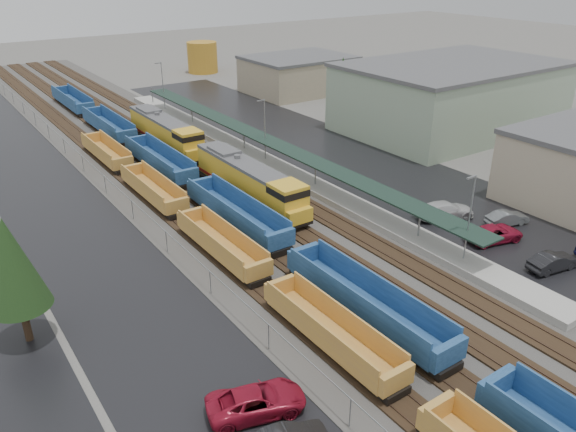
{
  "coord_description": "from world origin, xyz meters",
  "views": [
    {
      "loc": [
        -25.17,
        -4.73,
        23.28
      ],
      "look_at": [
        0.78,
        32.63,
        2.0
      ],
      "focal_mm": 35.0,
      "sensor_mm": 36.0,
      "label": 1
    }
  ],
  "objects_px": {
    "locomotive_trail": "(166,133)",
    "parked_car_east_c": "(445,210)",
    "parked_car_east_b": "(494,233)",
    "parked_car_west_c": "(256,401)",
    "storage_tank": "(202,57)",
    "parked_car_east_a": "(553,262)",
    "parked_car_east_e": "(507,218)",
    "well_string_blue": "(236,214)",
    "well_string_yellow": "(269,283)",
    "locomotive_lead": "(251,182)"
  },
  "relations": [
    {
      "from": "well_string_yellow",
      "to": "parked_car_east_c",
      "type": "relative_size",
      "value": 15.13
    },
    {
      "from": "locomotive_trail",
      "to": "parked_car_east_c",
      "type": "relative_size",
      "value": 3.33
    },
    {
      "from": "well_string_yellow",
      "to": "parked_car_east_e",
      "type": "xyz_separation_m",
      "value": [
        25.06,
        -2.62,
        -0.43
      ]
    },
    {
      "from": "well_string_yellow",
      "to": "parked_car_west_c",
      "type": "bearing_deg",
      "value": -126.43
    },
    {
      "from": "well_string_blue",
      "to": "parked_car_east_a",
      "type": "height_order",
      "value": "well_string_blue"
    },
    {
      "from": "parked_car_east_b",
      "to": "locomotive_trail",
      "type": "bearing_deg",
      "value": 32.84
    },
    {
      "from": "parked_car_east_b",
      "to": "parked_car_east_e",
      "type": "bearing_deg",
      "value": -55.28
    },
    {
      "from": "parked_car_west_c",
      "to": "parked_car_east_c",
      "type": "relative_size",
      "value": 0.98
    },
    {
      "from": "well_string_blue",
      "to": "parked_car_east_c",
      "type": "bearing_deg",
      "value": -29.93
    },
    {
      "from": "locomotive_trail",
      "to": "parked_car_east_e",
      "type": "xyz_separation_m",
      "value": [
        17.06,
        -39.34,
        -1.61
      ]
    },
    {
      "from": "locomotive_trail",
      "to": "parked_car_east_e",
      "type": "distance_m",
      "value": 42.91
    },
    {
      "from": "parked_car_east_a",
      "to": "storage_tank",
      "type": "bearing_deg",
      "value": 0.65
    },
    {
      "from": "parked_car_east_a",
      "to": "parked_car_east_e",
      "type": "distance_m",
      "value": 8.37
    },
    {
      "from": "locomotive_lead",
      "to": "locomotive_trail",
      "type": "height_order",
      "value": "same"
    },
    {
      "from": "well_string_yellow",
      "to": "locomotive_trail",
      "type": "bearing_deg",
      "value": 77.71
    },
    {
      "from": "locomotive_lead",
      "to": "well_string_blue",
      "type": "distance_m",
      "value": 5.71
    },
    {
      "from": "parked_car_east_b",
      "to": "parked_car_west_c",
      "type": "bearing_deg",
      "value": 115.72
    },
    {
      "from": "parked_car_east_b",
      "to": "parked_car_east_c",
      "type": "height_order",
      "value": "parked_car_east_c"
    },
    {
      "from": "well_string_blue",
      "to": "locomotive_trail",
      "type": "bearing_deg",
      "value": 80.89
    },
    {
      "from": "well_string_yellow",
      "to": "locomotive_lead",
      "type": "bearing_deg",
      "value": 63.02
    },
    {
      "from": "well_string_blue",
      "to": "storage_tank",
      "type": "relative_size",
      "value": 19.3
    },
    {
      "from": "well_string_yellow",
      "to": "parked_car_west_c",
      "type": "height_order",
      "value": "well_string_yellow"
    },
    {
      "from": "parked_car_west_c",
      "to": "parked_car_east_e",
      "type": "xyz_separation_m",
      "value": [
        32.08,
        6.89,
        -0.09
      ]
    },
    {
      "from": "well_string_blue",
      "to": "parked_car_east_a",
      "type": "xyz_separation_m",
      "value": [
        16.95,
        -21.69,
        -0.5
      ]
    },
    {
      "from": "locomotive_trail",
      "to": "storage_tank",
      "type": "height_order",
      "value": "storage_tank"
    },
    {
      "from": "well_string_blue",
      "to": "parked_car_east_e",
      "type": "bearing_deg",
      "value": -34.36
    },
    {
      "from": "well_string_blue",
      "to": "storage_tank",
      "type": "xyz_separation_m",
      "value": [
        32.11,
        69.95,
        1.96
      ]
    },
    {
      "from": "locomotive_lead",
      "to": "parked_car_east_b",
      "type": "distance_m",
      "value": 23.84
    },
    {
      "from": "parked_car_east_c",
      "to": "locomotive_trail",
      "type": "bearing_deg",
      "value": 40.21
    },
    {
      "from": "well_string_yellow",
      "to": "parked_car_east_e",
      "type": "relative_size",
      "value": 20.61
    },
    {
      "from": "storage_tank",
      "to": "parked_car_east_a",
      "type": "bearing_deg",
      "value": -99.4
    },
    {
      "from": "storage_tank",
      "to": "parked_car_east_c",
      "type": "height_order",
      "value": "storage_tank"
    },
    {
      "from": "parked_car_east_a",
      "to": "parked_car_west_c",
      "type": "bearing_deg",
      "value": 99.23
    },
    {
      "from": "parked_car_east_c",
      "to": "parked_car_east_e",
      "type": "xyz_separation_m",
      "value": [
        3.61,
        -4.35,
        -0.14
      ]
    },
    {
      "from": "locomotive_trail",
      "to": "parked_car_east_b",
      "type": "xyz_separation_m",
      "value": [
        13.35,
        -40.69,
        -1.56
      ]
    },
    {
      "from": "parked_car_west_c",
      "to": "parked_car_east_c",
      "type": "bearing_deg",
      "value": -52.06
    },
    {
      "from": "locomotive_trail",
      "to": "well_string_blue",
      "type": "xyz_separation_m",
      "value": [
        -4.0,
        -24.94,
        -1.06
      ]
    },
    {
      "from": "locomotive_trail",
      "to": "parked_car_east_c",
      "type": "height_order",
      "value": "locomotive_trail"
    },
    {
      "from": "parked_car_west_c",
      "to": "locomotive_trail",
      "type": "bearing_deg",
      "value": -1.61
    },
    {
      "from": "locomotive_trail",
      "to": "well_string_yellow",
      "type": "distance_m",
      "value": 37.59
    },
    {
      "from": "locomotive_lead",
      "to": "parked_car_west_c",
      "type": "distance_m",
      "value": 29.41
    },
    {
      "from": "storage_tank",
      "to": "parked_car_east_c",
      "type": "xyz_separation_m",
      "value": [
        -14.66,
        -79.99,
        -2.37
      ]
    },
    {
      "from": "locomotive_trail",
      "to": "well_string_yellow",
      "type": "relative_size",
      "value": 0.22
    },
    {
      "from": "parked_car_east_c",
      "to": "parked_car_east_e",
      "type": "height_order",
      "value": "parked_car_east_c"
    },
    {
      "from": "parked_car_east_a",
      "to": "parked_car_east_b",
      "type": "xyz_separation_m",
      "value": [
        0.4,
        5.94,
        -0.0
      ]
    },
    {
      "from": "well_string_yellow",
      "to": "storage_tank",
      "type": "distance_m",
      "value": 89.36
    },
    {
      "from": "well_string_blue",
      "to": "parked_car_east_a",
      "type": "distance_m",
      "value": 27.53
    },
    {
      "from": "locomotive_trail",
      "to": "parked_car_east_e",
      "type": "bearing_deg",
      "value": -66.56
    },
    {
      "from": "storage_tank",
      "to": "parked_car_east_e",
      "type": "xyz_separation_m",
      "value": [
        -11.05,
        -84.34,
        -2.51
      ]
    },
    {
      "from": "locomotive_lead",
      "to": "locomotive_trail",
      "type": "xyz_separation_m",
      "value": [
        0.0,
        21.0,
        0.0
      ]
    }
  ]
}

